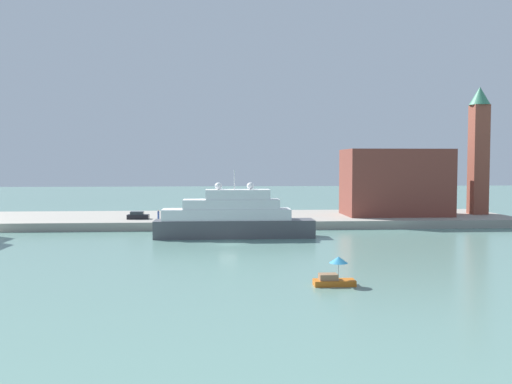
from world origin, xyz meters
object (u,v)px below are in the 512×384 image
object	(u,v)px
mooring_bollard	(251,219)
person_figure	(158,215)
small_motorboat	(334,275)
harbor_building	(395,182)
large_yacht	(232,218)
bell_tower	(479,146)
parked_car	(138,216)

from	to	relation	value
mooring_bollard	person_figure	bearing A→B (deg)	167.55
small_motorboat	harbor_building	xyz separation A→B (m)	(23.62, 54.03, 6.93)
large_yacht	mooring_bollard	xyz separation A→B (m)	(3.48, 9.74, -1.08)
small_motorboat	mooring_bollard	xyz separation A→B (m)	(-5.43, 44.33, 0.89)
person_figure	mooring_bollard	size ratio (longest dim) A/B	2.08
small_motorboat	bell_tower	xyz separation A→B (m)	(40.84, 55.06, 14.14)
harbor_building	parked_car	xyz separation A→B (m)	(-49.48, -4.39, -5.87)
parked_car	mooring_bollard	world-z (taller)	parked_car
person_figure	harbor_building	bearing A→B (deg)	7.57
parked_car	person_figure	bearing A→B (deg)	-23.03
large_yacht	person_figure	distance (m)	18.70
bell_tower	large_yacht	bearing A→B (deg)	-157.63
bell_tower	person_figure	bearing A→B (deg)	-173.56
large_yacht	harbor_building	distance (m)	38.22
large_yacht	parked_car	world-z (taller)	large_yacht
person_figure	mooring_bollard	distance (m)	16.92
harbor_building	bell_tower	bearing A→B (deg)	3.42
bell_tower	person_figure	distance (m)	64.48
small_motorboat	parked_car	world-z (taller)	parked_car
large_yacht	person_figure	bearing A→B (deg)	134.24
small_motorboat	person_figure	world-z (taller)	person_figure
harbor_building	parked_car	size ratio (longest dim) A/B	5.12
small_motorboat	person_figure	distance (m)	52.77
small_motorboat	person_figure	xyz separation A→B (m)	(-21.95, 47.97, 1.30)
person_figure	small_motorboat	bearing A→B (deg)	-65.41
harbor_building	bell_tower	world-z (taller)	bell_tower
small_motorboat	parked_car	xyz separation A→B (m)	(-25.86, 49.64, 1.06)
large_yacht	mooring_bollard	distance (m)	10.40
small_motorboat	person_figure	size ratio (longest dim) A/B	2.20
small_motorboat	parked_car	size ratio (longest dim) A/B	1.01
parked_car	large_yacht	bearing A→B (deg)	-41.60
harbor_building	person_figure	xyz separation A→B (m)	(-45.57, -6.06, -5.63)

